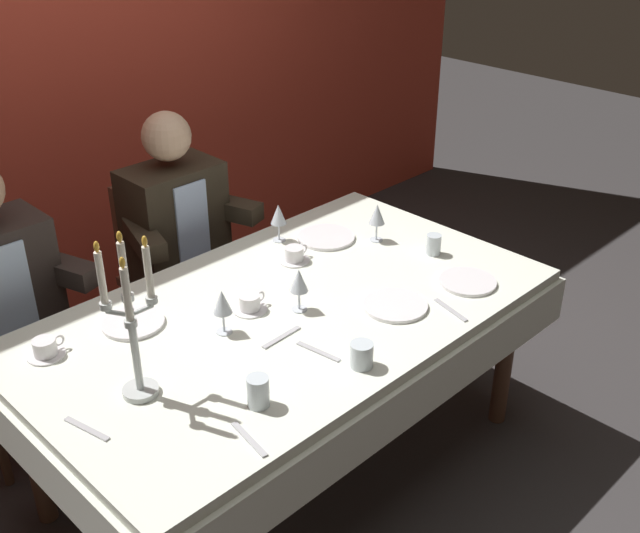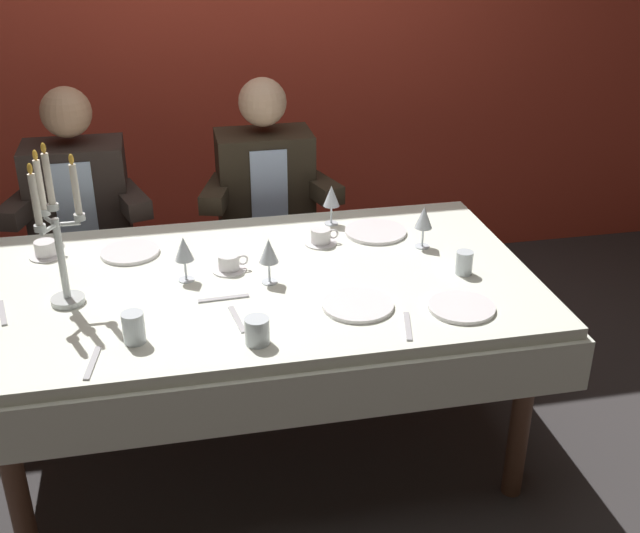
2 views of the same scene
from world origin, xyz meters
name	(u,v)px [view 1 (image 1 of 2)]	position (x,y,z in m)	size (l,w,h in m)	color
ground_plane	(290,463)	(0.00, 0.00, 0.00)	(12.00, 12.00, 0.00)	#373334
back_wall	(37,58)	(0.00, 1.66, 1.35)	(6.00, 0.12, 2.70)	#C93E2B
dining_table	(287,336)	(0.00, 0.00, 0.62)	(1.94, 1.14, 0.74)	white
candelabra	(132,327)	(-0.65, -0.05, 0.98)	(0.15, 0.17, 0.55)	silver
dinner_plate_0	(133,323)	(-0.45, 0.30, 0.75)	(0.22, 0.22, 0.01)	white
dinner_plate_1	(326,237)	(0.50, 0.29, 0.75)	(0.24, 0.24, 0.01)	white
dinner_plate_2	(468,282)	(0.61, -0.35, 0.75)	(0.22, 0.22, 0.01)	white
dinner_plate_3	(395,305)	(0.28, -0.27, 0.75)	(0.24, 0.24, 0.01)	white
wine_glass_0	(278,216)	(0.35, 0.42, 0.85)	(0.07, 0.07, 0.16)	silver
wine_glass_1	(377,215)	(0.64, 0.13, 0.85)	(0.07, 0.07, 0.16)	silver
wine_glass_2	(299,282)	(0.02, -0.04, 0.85)	(0.07, 0.07, 0.16)	silver
wine_glass_3	(222,303)	(-0.26, 0.04, 0.85)	(0.07, 0.07, 0.16)	silver
water_tumbler_0	(258,392)	(-0.43, -0.34, 0.79)	(0.07, 0.07, 0.10)	silver
water_tumbler_1	(362,355)	(-0.07, -0.43, 0.78)	(0.08, 0.08, 0.08)	silver
water_tumbler_2	(434,245)	(0.71, -0.11, 0.78)	(0.06, 0.06, 0.08)	silver
coffee_cup_0	(46,349)	(-0.75, 0.33, 0.77)	(0.13, 0.12, 0.06)	white
coffee_cup_1	(295,255)	(0.27, 0.24, 0.77)	(0.13, 0.12, 0.06)	white
coffee_cup_2	(250,304)	(-0.10, 0.08, 0.77)	(0.13, 0.12, 0.06)	white
fork_0	(451,310)	(0.40, -0.43, 0.74)	(0.17, 0.02, 0.01)	#B7B7BC
fork_1	(318,352)	(-0.11, -0.28, 0.74)	(0.17, 0.02, 0.01)	#B7B7BC
spoon_2	(249,439)	(-0.55, -0.44, 0.74)	(0.17, 0.02, 0.01)	#B7B7BC
spoon_3	(87,429)	(-0.85, -0.08, 0.74)	(0.17, 0.02, 0.01)	#B7B7BC
spoon_4	(282,337)	(-0.14, -0.13, 0.74)	(0.17, 0.02, 0.01)	#B7B7BC
seated_diner_1	(174,222)	(0.14, 0.89, 0.74)	(0.63, 0.48, 1.24)	brown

